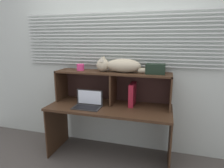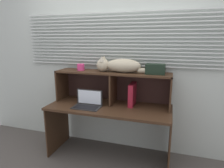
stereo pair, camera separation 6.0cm
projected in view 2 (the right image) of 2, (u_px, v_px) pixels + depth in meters
ground_plane at (104, 164)px, 2.44m from camera, size 4.40×4.40×0.00m
back_panel_with_blinds at (117, 60)px, 2.66m from camera, size 4.40×0.08×2.50m
desk at (109, 116)px, 2.49m from camera, size 1.55×0.62×0.71m
hutch_shelf_unit at (113, 81)px, 2.55m from camera, size 1.50×0.33×0.42m
cat at (119, 65)px, 2.45m from camera, size 0.76×0.19×0.20m
laptop at (88, 103)px, 2.44m from camera, size 0.35×0.21×0.21m
binder_upright at (132, 94)px, 2.48m from camera, size 0.06×0.26×0.29m
book_stack at (86, 99)px, 2.69m from camera, size 0.16×0.23×0.05m
small_basket at (81, 67)px, 2.61m from camera, size 0.10×0.10×0.09m
storage_box at (155, 69)px, 2.33m from camera, size 0.23×0.16×0.12m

